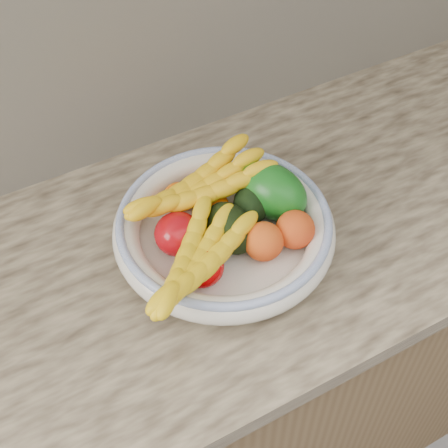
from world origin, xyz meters
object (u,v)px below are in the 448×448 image
banana_bunch_back (198,192)px  green_mango (271,191)px  banana_bunch_front (196,264)px  fruit_bowl (224,228)px

banana_bunch_back → green_mango: bearing=-29.6°
green_mango → banana_bunch_front: 0.21m
fruit_bowl → green_mango: 0.11m
banana_bunch_front → green_mango: bearing=-12.1°
fruit_bowl → green_mango: green_mango is taller
green_mango → banana_bunch_back: green_mango is taller
banana_bunch_front → fruit_bowl: bearing=2.3°
banana_bunch_back → banana_bunch_front: banana_bunch_back is taller
banana_bunch_front → banana_bunch_back: bearing=25.6°
banana_bunch_back → banana_bunch_front: bearing=-124.7°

